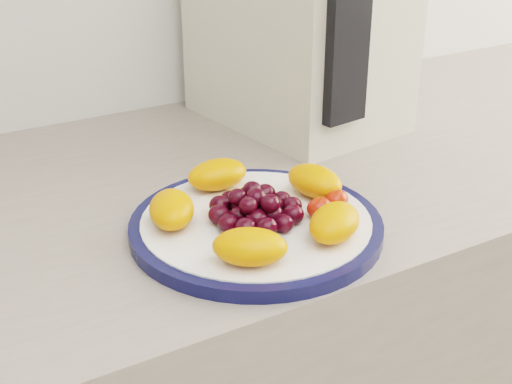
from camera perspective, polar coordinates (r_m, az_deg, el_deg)
plate_rim at (r=0.79m, az=0.00°, el=-2.77°), size 0.28×0.28×0.01m
plate_face at (r=0.79m, az=0.00°, el=-2.71°), size 0.26×0.26×0.02m
appliance_panel at (r=0.94m, az=7.38°, el=13.80°), size 0.07×0.03×0.28m
fruit_plate at (r=0.78m, az=0.40°, el=-1.13°), size 0.24×0.23×0.04m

